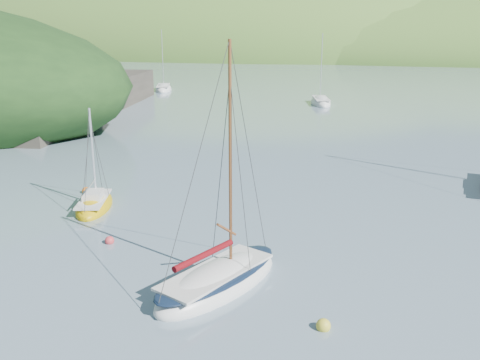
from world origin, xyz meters
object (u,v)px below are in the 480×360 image
(distant_sloop_a, at_px, (321,103))
(sailboat_yellow, at_px, (94,205))
(distant_sloop_c, at_px, (163,89))
(daysailer_white, at_px, (218,281))

(distant_sloop_a, bearing_deg, sailboat_yellow, -114.26)
(sailboat_yellow, height_order, distant_sloop_c, distant_sloop_c)
(distant_sloop_c, bearing_deg, daysailer_white, -84.58)
(distant_sloop_c, bearing_deg, sailboat_yellow, -90.51)
(sailboat_yellow, xyz_separation_m, distant_sloop_a, (6.12, 42.65, 0.01))
(sailboat_yellow, distance_m, distant_sloop_c, 53.34)
(daysailer_white, relative_size, distant_sloop_a, 1.06)
(daysailer_white, distance_m, distant_sloop_c, 63.25)
(daysailer_white, relative_size, sailboat_yellow, 1.67)
(daysailer_white, relative_size, distant_sloop_c, 1.03)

